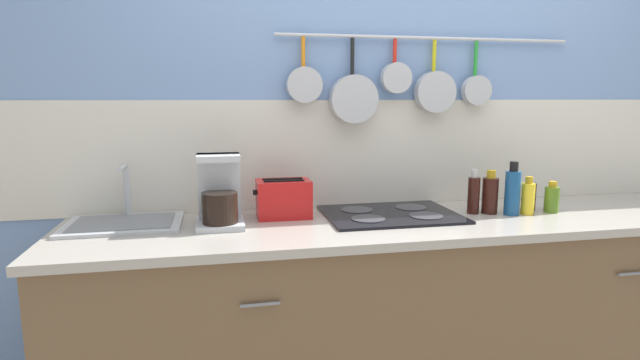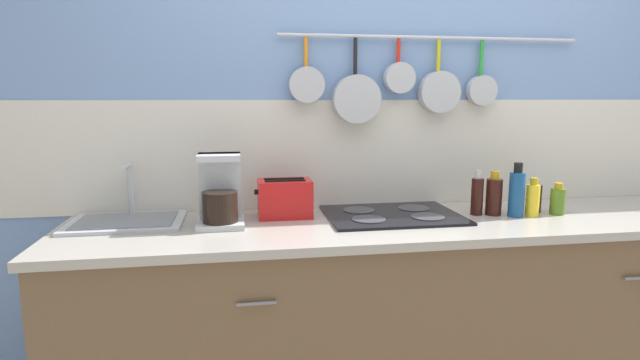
% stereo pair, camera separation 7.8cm
% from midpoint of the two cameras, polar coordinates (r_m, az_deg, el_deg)
% --- Properties ---
extents(wall_back, '(7.20, 0.15, 2.60)m').
position_cam_midpoint_polar(wall_back, '(2.49, 8.38, 5.51)').
color(wall_back, '#7293C6').
rests_on(wall_back, ground_plane).
extents(cabinet_base, '(3.06, 0.62, 0.89)m').
position_cam_midpoint_polar(cabinet_base, '(2.37, 10.99, -15.67)').
color(cabinet_base, brown).
rests_on(cabinet_base, ground_plane).
extents(countertop, '(3.10, 0.64, 0.03)m').
position_cam_midpoint_polar(countertop, '(2.22, 11.37, -4.77)').
color(countertop, '#A59E93').
rests_on(countertop, cabinet_base).
extents(sink_basin, '(0.46, 0.34, 0.24)m').
position_cam_midpoint_polar(sink_basin, '(2.22, -22.45, -4.32)').
color(sink_basin, '#B7BABF').
rests_on(sink_basin, countertop).
extents(coffee_maker, '(0.19, 0.20, 0.29)m').
position_cam_midpoint_polar(coffee_maker, '(2.08, -12.47, -1.85)').
color(coffee_maker, '#B7BABF').
rests_on(coffee_maker, countertop).
extents(toaster, '(0.25, 0.15, 0.17)m').
position_cam_midpoint_polar(toaster, '(2.19, -5.21, -2.14)').
color(toaster, red).
rests_on(toaster, countertop).
extents(cooktop, '(0.58, 0.45, 0.01)m').
position_cam_midpoint_polar(cooktop, '(2.24, 7.10, -3.90)').
color(cooktop, black).
rests_on(cooktop, countertop).
extents(bottle_olive_oil, '(0.05, 0.05, 0.20)m').
position_cam_midpoint_polar(bottle_olive_oil, '(2.34, 16.25, -1.56)').
color(bottle_olive_oil, '#33140F').
rests_on(bottle_olive_oil, countertop).
extents(bottle_dish_soap, '(0.07, 0.07, 0.20)m').
position_cam_midpoint_polar(bottle_dish_soap, '(2.37, 17.98, -1.57)').
color(bottle_dish_soap, '#33140F').
rests_on(bottle_dish_soap, countertop).
extents(bottle_hot_sauce, '(0.07, 0.07, 0.24)m').
position_cam_midpoint_polar(bottle_hot_sauce, '(2.36, 20.26, -1.24)').
color(bottle_hot_sauce, navy).
rests_on(bottle_hot_sauce, countertop).
extents(bottle_cooking_wine, '(0.06, 0.06, 0.17)m').
position_cam_midpoint_polar(bottle_cooking_wine, '(2.40, 21.82, -1.90)').
color(bottle_cooking_wine, yellow).
rests_on(bottle_cooking_wine, countertop).
extents(bottle_vinegar, '(0.05, 0.05, 0.15)m').
position_cam_midpoint_polar(bottle_vinegar, '(2.50, 22.11, -1.68)').
color(bottle_vinegar, '#33140F').
rests_on(bottle_vinegar, countertop).
extents(bottle_sesame_oil, '(0.06, 0.06, 0.14)m').
position_cam_midpoint_polar(bottle_sesame_oil, '(2.49, 24.20, -1.97)').
color(bottle_sesame_oil, '#4C721E').
rests_on(bottle_sesame_oil, countertop).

